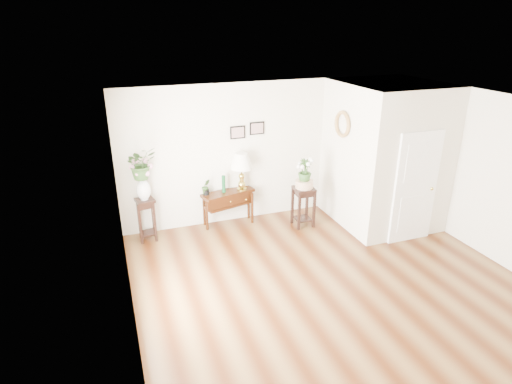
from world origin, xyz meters
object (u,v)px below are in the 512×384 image
table_lamp (242,173)px  plant_stand_b (303,207)px  plant_stand_a (147,219)px  console_table (228,208)px

table_lamp → plant_stand_b: table_lamp is taller
table_lamp → plant_stand_a: table_lamp is taller
table_lamp → plant_stand_b: (1.10, -0.57, -0.65)m
table_lamp → plant_stand_b: bearing=-27.3°
plant_stand_a → plant_stand_b: (3.02, -0.45, -0.00)m
plant_stand_a → table_lamp: bearing=3.6°
plant_stand_a → plant_stand_b: 3.05m
console_table → plant_stand_b: size_ratio=1.30×
plant_stand_a → plant_stand_b: size_ratio=1.01×
console_table → plant_stand_a: size_ratio=1.29×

